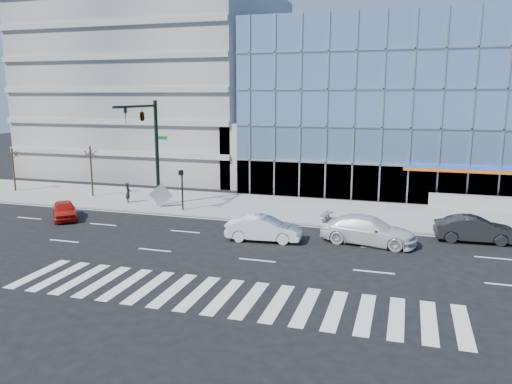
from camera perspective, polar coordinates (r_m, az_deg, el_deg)
ground at (r=30.11m, az=2.35°, el=-5.45°), size 160.00×160.00×0.00m
sidewalk at (r=37.64m, az=5.43°, el=-2.00°), size 120.00×8.00×0.15m
theatre_building at (r=54.38m, az=24.42°, el=8.99°), size 42.00×26.00×15.00m
parking_garage at (r=60.45m, az=-10.06°, el=12.28°), size 24.00×24.00×20.00m
ramp_block at (r=48.14m, az=0.89°, el=4.45°), size 6.00×8.00×6.00m
tower_backdrop at (r=105.92m, az=-4.04°, el=19.44°), size 14.00×14.00×48.00m
traffic_signal at (r=37.36m, az=-12.39°, el=7.15°), size 1.14×5.74×8.00m
ped_signal_post at (r=37.02m, az=-8.48°, el=0.97°), size 0.30×0.33×3.00m
street_tree_near at (r=43.78m, az=-18.43°, el=4.24°), size 1.10×1.10×4.23m
street_tree_far at (r=48.86m, az=-26.11°, el=3.94°), size 1.10×1.10×3.87m
white_suv at (r=29.84m, az=12.70°, el=-4.27°), size 5.79×2.99×1.60m
white_sedan at (r=29.71m, az=0.88°, el=-4.19°), size 4.59×1.96×1.47m
dark_sedan at (r=32.18m, az=23.74°, el=-3.93°), size 4.64×1.84×1.50m
red_sedan at (r=37.28m, az=-21.06°, el=-1.95°), size 3.57×3.83×1.28m
pedestrian at (r=40.68m, az=-14.41°, el=-0.06°), size 0.54×0.67×1.60m
tilted_panel at (r=38.48m, az=-10.82°, el=-0.35°), size 1.73×0.70×1.83m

